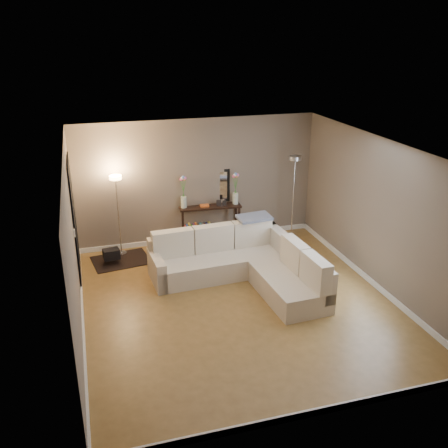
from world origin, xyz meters
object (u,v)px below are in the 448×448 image
object	(u,v)px
console_table	(206,221)
floor_lamp_unlit	(294,181)
floor_lamp_lit	(117,199)
sectional_sofa	(244,263)

from	to	relation	value
console_table	floor_lamp_unlit	xyz separation A→B (m)	(1.80, -0.36, 0.84)
floor_lamp_unlit	floor_lamp_lit	bearing A→B (deg)	176.54
sectional_sofa	console_table	world-z (taller)	sectional_sofa
floor_lamp_lit	console_table	bearing A→B (deg)	4.58
sectional_sofa	floor_lamp_unlit	xyz separation A→B (m)	(1.60, 1.53, 0.96)
console_table	sectional_sofa	bearing A→B (deg)	-83.87
console_table	floor_lamp_lit	world-z (taller)	floor_lamp_lit
console_table	floor_lamp_unlit	size ratio (longest dim) A/B	0.72
floor_lamp_lit	floor_lamp_unlit	size ratio (longest dim) A/B	0.90
sectional_sofa	console_table	distance (m)	1.91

